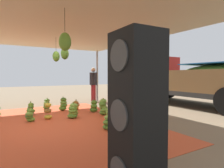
{
  "coord_description": "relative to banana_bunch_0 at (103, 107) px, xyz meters",
  "views": [
    {
      "loc": [
        5.44,
        -1.3,
        1.39
      ],
      "look_at": [
        0.79,
        1.49,
        1.14
      ],
      "focal_mm": 30.69,
      "sensor_mm": 36.0,
      "label": 1
    }
  ],
  "objects": [
    {
      "name": "ground_plane",
      "position": [
        0.34,
        1.19,
        -0.27
      ],
      "size": [
        40.0,
        40.0,
        0.0
      ],
      "primitive_type": "plane",
      "color": "#7F6B51"
    },
    {
      "name": "tarp_orange",
      "position": [
        0.34,
        -1.81,
        -0.27
      ],
      "size": [
        6.54,
        4.75,
        0.01
      ],
      "primitive_type": "cube",
      "color": "#D1512D",
      "rests_on": "ground"
    },
    {
      "name": "tent_canopy",
      "position": [
        0.34,
        -1.9,
        2.39
      ],
      "size": [
        8.0,
        7.0,
        2.75
      ],
      "color": "#9EA0A5",
      "rests_on": "ground"
    },
    {
      "name": "banana_bunch_0",
      "position": [
        0.0,
        0.0,
        0.0
      ],
      "size": [
        0.43,
        0.43,
        0.59
      ],
      "color": "#477523",
      "rests_on": "tarp_orange"
    },
    {
      "name": "banana_bunch_1",
      "position": [
        1.82,
        -0.32,
        -0.01
      ],
      "size": [
        0.36,
        0.34,
        0.58
      ],
      "color": "#477523",
      "rests_on": "tarp_orange"
    },
    {
      "name": "banana_bunch_2",
      "position": [
        -2.18,
        -1.43,
        -0.06
      ],
      "size": [
        0.35,
        0.32,
        0.47
      ],
      "color": "#477523",
      "rests_on": "tarp_orange"
    },
    {
      "name": "banana_bunch_3",
      "position": [
        -0.37,
        -1.78,
        -0.03
      ],
      "size": [
        0.34,
        0.32,
        0.55
      ],
      "color": "gold",
      "rests_on": "tarp_orange"
    },
    {
      "name": "banana_bunch_4",
      "position": [
        -1.27,
        -2.16,
        -0.06
      ],
      "size": [
        0.32,
        0.33,
        0.48
      ],
      "color": "#518428",
      "rests_on": "tarp_orange"
    },
    {
      "name": "banana_bunch_5",
      "position": [
        -1.58,
        -0.93,
        -0.03
      ],
      "size": [
        0.38,
        0.43,
        0.53
      ],
      "color": "#518428",
      "rests_on": "tarp_orange"
    },
    {
      "name": "banana_bunch_6",
      "position": [
        1.62,
        -0.73,
        -0.09
      ],
      "size": [
        0.39,
        0.39,
        0.42
      ],
      "color": "#518428",
      "rests_on": "tarp_orange"
    },
    {
      "name": "banana_bunch_7",
      "position": [
        -0.26,
        -2.33,
        -0.07
      ],
      "size": [
        0.35,
        0.35,
        0.45
      ],
      "color": "#60932D",
      "rests_on": "tarp_orange"
    },
    {
      "name": "banana_bunch_9",
      "position": [
        -0.08,
        -1.06,
        -0.04
      ],
      "size": [
        0.45,
        0.47,
        0.52
      ],
      "color": "#518428",
      "rests_on": "tarp_orange"
    },
    {
      "name": "banana_bunch_11",
      "position": [
        -1.49,
        -0.44,
        -0.09
      ],
      "size": [
        0.35,
        0.37,
        0.41
      ],
      "color": "gold",
      "rests_on": "tarp_orange"
    },
    {
      "name": "banana_bunch_12",
      "position": [
        0.81,
        -0.19,
        -0.07
      ],
      "size": [
        0.41,
        0.39,
        0.44
      ],
      "color": "#477523",
      "rests_on": "tarp_orange"
    },
    {
      "name": "banana_bunch_13",
      "position": [
        -0.64,
        -0.06,
        -0.06
      ],
      "size": [
        0.37,
        0.37,
        0.48
      ],
      "color": "#477523",
      "rests_on": "tarp_orange"
    },
    {
      "name": "cargo_truck_main",
      "position": [
        -0.29,
        4.68,
        0.95
      ],
      "size": [
        7.02,
        2.56,
        2.4
      ],
      "color": "#2D2D2D",
      "rests_on": "ground"
    },
    {
      "name": "worker_0",
      "position": [
        -2.62,
        1.93,
        0.75
      ],
      "size": [
        0.64,
        0.39,
        1.75
      ],
      "color": "silver",
      "rests_on": "ground"
    },
    {
      "name": "worker_1",
      "position": [
        -3.41,
        1.23,
        0.77
      ],
      "size": [
        0.65,
        0.4,
        1.79
      ],
      "color": "maroon",
      "rests_on": "ground"
    },
    {
      "name": "speaker_stack",
      "position": [
        4.01,
        -1.72,
        0.68
      ],
      "size": [
        0.56,
        0.51,
        1.9
      ],
      "color": "black",
      "rests_on": "ground"
    }
  ]
}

